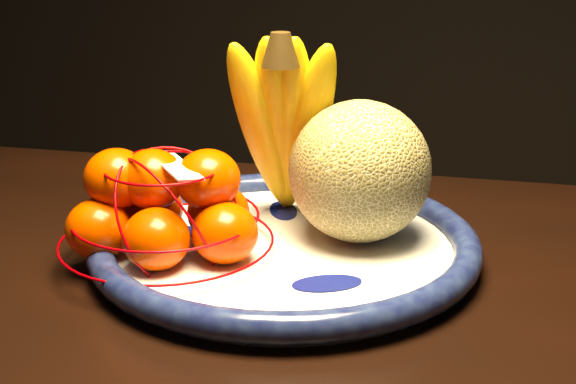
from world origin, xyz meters
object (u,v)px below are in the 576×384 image
(mandarin_bag, at_px, (166,209))
(banana_bunch, at_px, (284,119))
(cantaloupe, at_px, (360,171))
(fruit_bowl, at_px, (285,245))

(mandarin_bag, bearing_deg, banana_bunch, 55.57)
(cantaloupe, bearing_deg, mandarin_bag, -151.71)
(cantaloupe, bearing_deg, fruit_bowl, -148.11)
(banana_bunch, height_order, mandarin_bag, banana_bunch)
(cantaloupe, height_order, banana_bunch, banana_bunch)
(banana_bunch, xyz_separation_m, mandarin_bag, (-0.08, -0.12, -0.07))
(fruit_bowl, xyz_separation_m, cantaloupe, (0.07, 0.04, 0.07))
(fruit_bowl, xyz_separation_m, banana_bunch, (-0.02, 0.07, 0.12))
(cantaloupe, bearing_deg, banana_bunch, 162.81)
(fruit_bowl, height_order, cantaloupe, cantaloupe)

